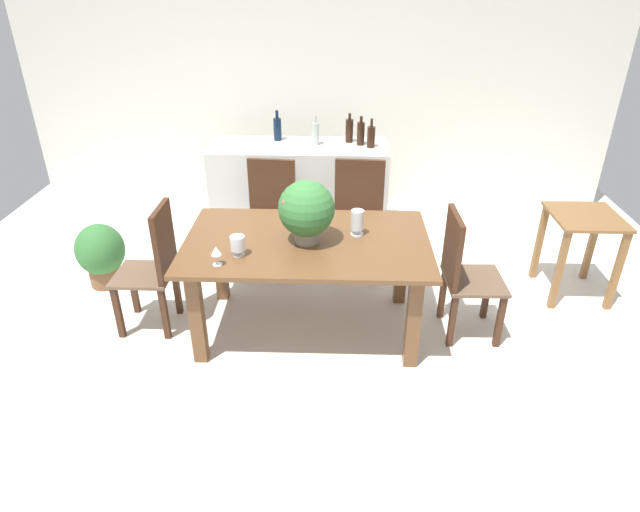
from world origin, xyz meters
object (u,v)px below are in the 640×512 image
Objects in this scene: crystal_vase_center_near at (238,244)px; chair_foot_end at (463,270)px; dining_table at (307,255)px; potted_plant_floor at (101,253)px; flower_centerpiece at (307,210)px; side_table at (581,236)px; chair_far_left at (271,210)px; wine_bottle_green at (371,137)px; wine_bottle_dark at (277,129)px; wine_bottle_amber at (315,133)px; chair_far_right at (358,211)px; kitchen_counter at (300,190)px; wine_bottle_clear at (361,133)px; chair_head_end at (155,264)px; wine_glass at (216,252)px; wine_bottle_tall at (349,130)px; crystal_vase_left at (357,221)px.

chair_foot_end is at bearing 8.55° from crystal_vase_center_near.
dining_table is at bearing 88.66° from chair_foot_end.
potted_plant_floor is at bearing 148.78° from crystal_vase_center_near.
flower_centerpiece is 0.63× the size of side_table.
wine_bottle_green is (0.92, 0.68, 0.49)m from chair_far_left.
crystal_vase_center_near is 0.48× the size of wine_bottle_dark.
chair_foot_end is 1.83m from chair_far_left.
dining_table is 6.17× the size of wine_bottle_amber.
wine_bottle_dark is 0.41× the size of side_table.
crystal_vase_center_near is 0.25× the size of potted_plant_floor.
dining_table is 1.75× the size of chair_far_right.
wine_bottle_dark is at bearing 159.11° from wine_bottle_amber.
chair_far_left is at bearing 110.71° from flower_centerpiece.
chair_foot_end is 0.97× the size of chair_far_right.
kitchen_counter is (-0.58, 0.72, -0.09)m from chair_far_right.
chair_far_right is 2.29m from potted_plant_floor.
chair_foot_end is at bearing -50.85° from wine_bottle_dark.
chair_far_right is at bearing -100.44° from wine_bottle_green.
wine_bottle_clear is 0.44m from wine_bottle_amber.
wine_bottle_dark reaches higher than potted_plant_floor.
flower_centerpiece is at bearing 89.35° from chair_head_end.
crystal_vase_center_near is 2.17m from wine_bottle_green.
wine_glass is at bearing -115.12° from wine_bottle_clear.
crystal_vase_center_near is (-0.45, -0.24, 0.21)m from dining_table.
crystal_vase_center_near is (0.69, -0.24, 0.30)m from chair_head_end.
potted_plant_floor is (-2.26, -1.17, -0.75)m from wine_bottle_clear.
chair_far_right is at bearing 68.59° from flower_centerpiece.
crystal_vase_center_near is (-0.46, -0.22, -0.16)m from flower_centerpiece.
chair_head_end is at bearing 88.74° from chair_foot_end.
potted_plant_floor is at bearing -158.78° from chair_far_left.
wine_bottle_amber reaches higher than flower_centerpiece.
chair_far_left is at bearing -137.30° from wine_bottle_clear.
wine_bottle_dark reaches higher than crystal_vase_center_near.
chair_far_left is at bearing 111.11° from dining_table.
chair_far_left reaches higher than chair_foot_end.
crystal_vase_center_near is 2.24m from wine_bottle_tall.
wine_bottle_clear is at bearing -37.95° from wine_bottle_tall.
wine_bottle_green is at bearing 41.63° from chair_far_left.
wine_bottle_clear reaches higher than chair_head_end.
wine_bottle_tall is 0.35m from wine_bottle_amber.
chair_far_left is at bearing 16.01° from potted_plant_floor.
wine_glass is at bearing -37.70° from potted_plant_floor.
flower_centerpiece is 0.80× the size of potted_plant_floor.
flower_centerpiece is 1.59× the size of wine_bottle_tall.
dining_table is 6.14× the size of wine_bottle_tall.
wine_bottle_dark reaches higher than kitchen_counter.
chair_far_left is 7.30× the size of wine_glass.
crystal_vase_left reaches higher than wine_glass.
wine_glass is at bearing -121.40° from chair_far_right.
wine_bottle_clear reaches higher than chair_far_left.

